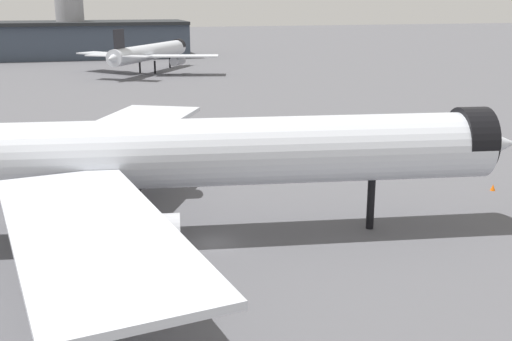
{
  "coord_description": "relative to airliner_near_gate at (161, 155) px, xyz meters",
  "views": [
    {
      "loc": [
        -11.47,
        -49.58,
        20.61
      ],
      "look_at": [
        4.32,
        1.16,
        5.98
      ],
      "focal_mm": 43.5,
      "sensor_mm": 36.0,
      "label": 1
    }
  ],
  "objects": [
    {
      "name": "ground",
      "position": [
        3.86,
        -2.6,
        -7.64
      ],
      "size": [
        900.0,
        900.0,
        0.0
      ],
      "primitive_type": "plane",
      "color": "#56565B"
    },
    {
      "name": "airliner_near_gate",
      "position": [
        0.0,
        0.0,
        0.0
      ],
      "size": [
        65.17,
        58.85,
        17.34
      ],
      "rotation": [
        0.0,
        0.0,
        -0.17
      ],
      "color": "silver",
      "rests_on": "ground"
    },
    {
      "name": "airliner_far_taxiway",
      "position": [
        17.21,
        132.62,
        -1.79
      ],
      "size": [
        39.09,
        43.77,
        13.28
      ],
      "rotation": [
        0.0,
        0.0,
        0.98
      ],
      "color": "silver",
      "rests_on": "ground"
    },
    {
      "name": "traffic_cone_wingtip",
      "position": [
        37.49,
        3.34,
        -7.28
      ],
      "size": [
        0.57,
        0.57,
        0.71
      ],
      "primitive_type": "cone",
      "color": "#F2600C",
      "rests_on": "ground"
    }
  ]
}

